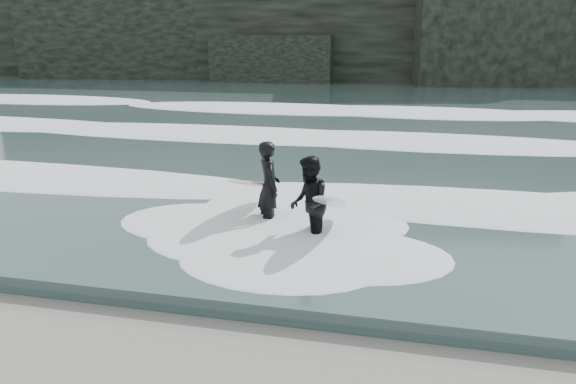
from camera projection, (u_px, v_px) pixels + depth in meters
name	position (u px, v px, depth m)	size (l,w,h in m)	color
sea	(350.00, 103.00, 32.78)	(90.00, 52.00, 0.30)	#344948
headland	(377.00, 23.00, 47.40)	(70.00, 9.00, 10.00)	black
foam_near	(248.00, 184.00, 13.98)	(60.00, 3.20, 0.20)	white
foam_mid	(305.00, 136.00, 20.53)	(60.00, 4.00, 0.24)	white
foam_far	(340.00, 106.00, 28.95)	(60.00, 4.80, 0.30)	white
surfer_left	(265.00, 186.00, 11.62)	(1.13, 2.24, 1.92)	black
surfer_right	(312.00, 204.00, 10.56)	(1.19, 2.18, 1.83)	black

